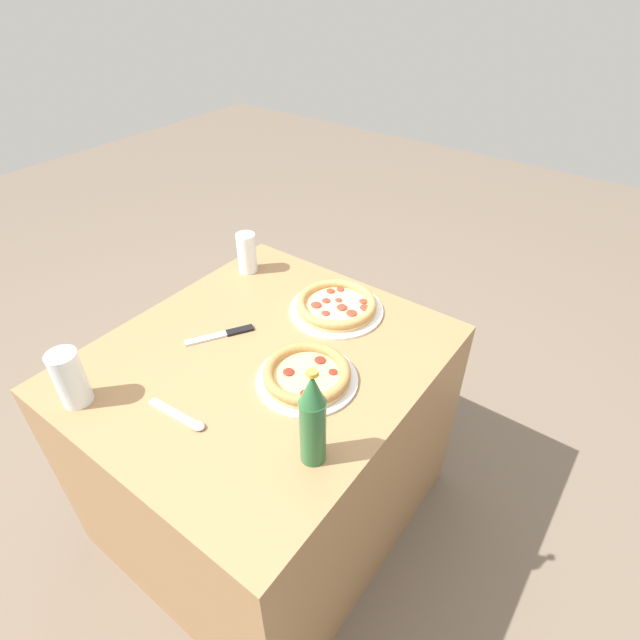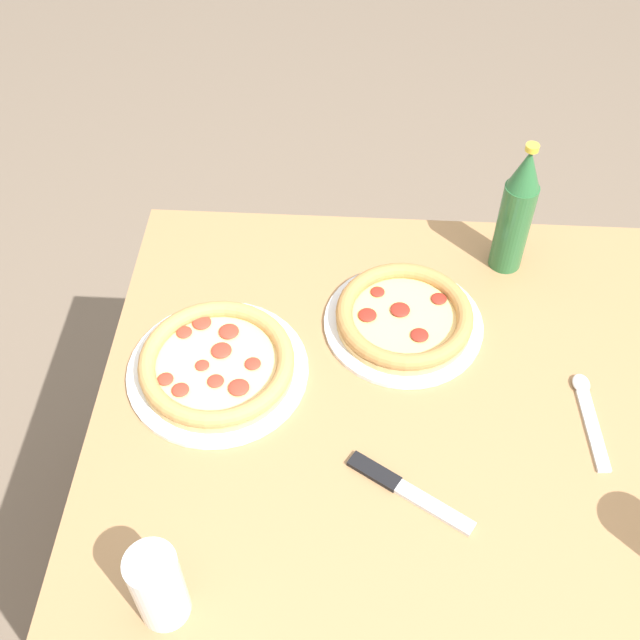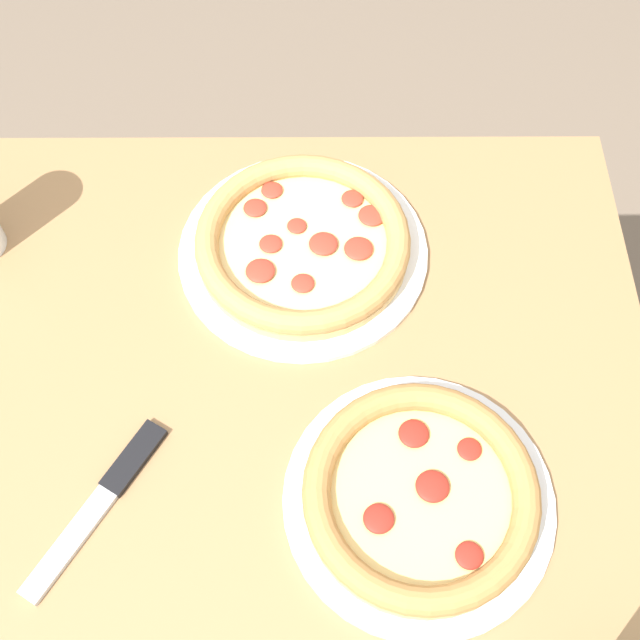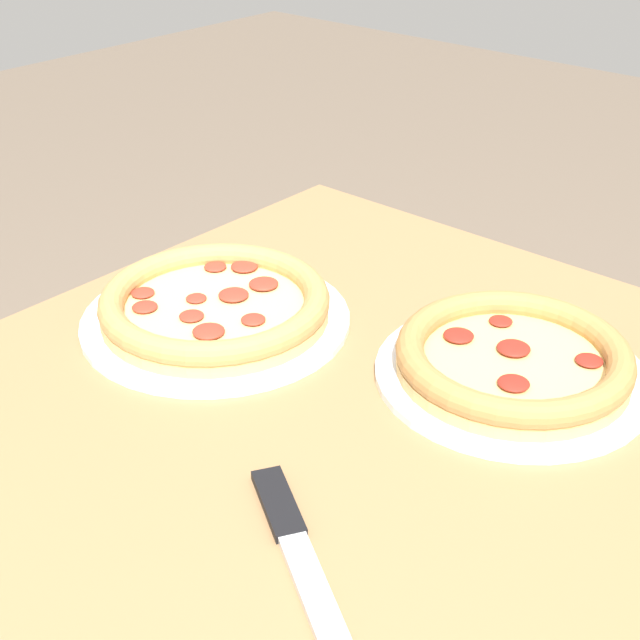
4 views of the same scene
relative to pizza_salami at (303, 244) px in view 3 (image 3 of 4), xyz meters
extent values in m
plane|color=#6B5B4C|center=(-0.30, 0.05, -0.74)|extent=(8.00, 8.00, 0.00)
cube|color=#997047|center=(-0.30, 0.05, -0.38)|extent=(0.96, 0.86, 0.72)
cylinder|color=white|center=(0.00, 0.00, -0.02)|extent=(0.29, 0.29, 0.01)
cylinder|color=tan|center=(0.00, 0.00, -0.01)|extent=(0.25, 0.25, 0.01)
cylinder|color=#EACC7F|center=(0.00, 0.00, 0.00)|extent=(0.22, 0.22, 0.00)
torus|color=tan|center=(0.00, 0.00, 0.01)|extent=(0.25, 0.25, 0.03)
ellipsoid|color=#A83323|center=(0.00, 0.04, 0.01)|extent=(0.03, 0.03, 0.01)
ellipsoid|color=#A83323|center=(0.00, -0.02, 0.01)|extent=(0.03, 0.03, 0.01)
ellipsoid|color=#A83323|center=(-0.06, 0.00, 0.01)|extent=(0.03, 0.03, 0.01)
ellipsoid|color=#A83323|center=(-0.04, 0.05, 0.01)|extent=(0.03, 0.03, 0.01)
ellipsoid|color=#A83323|center=(0.02, 0.01, 0.01)|extent=(0.02, 0.02, 0.01)
ellipsoid|color=#A83323|center=(0.04, -0.08, 0.01)|extent=(0.03, 0.03, 0.01)
ellipsoid|color=#A83323|center=(0.05, 0.06, 0.01)|extent=(0.03, 0.03, 0.01)
ellipsoid|color=#A83323|center=(0.07, 0.04, 0.01)|extent=(0.03, 0.03, 0.01)
ellipsoid|color=#A83323|center=(0.06, -0.06, 0.01)|extent=(0.03, 0.03, 0.01)
ellipsoid|color=#A83323|center=(-0.01, -0.06, 0.01)|extent=(0.03, 0.03, 0.01)
cylinder|color=silver|center=(-0.30, -0.12, -0.02)|extent=(0.27, 0.27, 0.01)
cylinder|color=tan|center=(-0.30, -0.12, -0.01)|extent=(0.23, 0.23, 0.01)
cylinder|color=#E5C170|center=(-0.30, -0.12, 0.00)|extent=(0.20, 0.20, 0.00)
torus|color=#AD7A42|center=(-0.30, -0.12, 0.01)|extent=(0.23, 0.23, 0.03)
ellipsoid|color=maroon|center=(-0.36, -0.16, 0.01)|extent=(0.03, 0.03, 0.01)
ellipsoid|color=maroon|center=(-0.29, -0.13, 0.01)|extent=(0.03, 0.03, 0.01)
ellipsoid|color=maroon|center=(-0.32, -0.07, 0.01)|extent=(0.03, 0.03, 0.01)
ellipsoid|color=maroon|center=(-0.24, -0.11, 0.01)|extent=(0.03, 0.03, 0.01)
ellipsoid|color=maroon|center=(-0.25, -0.17, 0.01)|extent=(0.02, 0.02, 0.01)
cube|color=black|center=(-0.25, 0.17, -0.02)|extent=(0.08, 0.06, 0.01)
cube|color=silver|center=(-0.34, 0.22, -0.02)|extent=(0.11, 0.08, 0.01)
camera|label=1|loc=(-1.03, -0.70, 0.90)|focal=28.00mm
camera|label=2|loc=(-0.21, 0.76, 1.01)|focal=45.00mm
camera|label=3|loc=(-0.54, -0.02, 0.75)|focal=45.00mm
camera|label=4|loc=(-0.63, 0.56, 0.47)|focal=50.00mm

